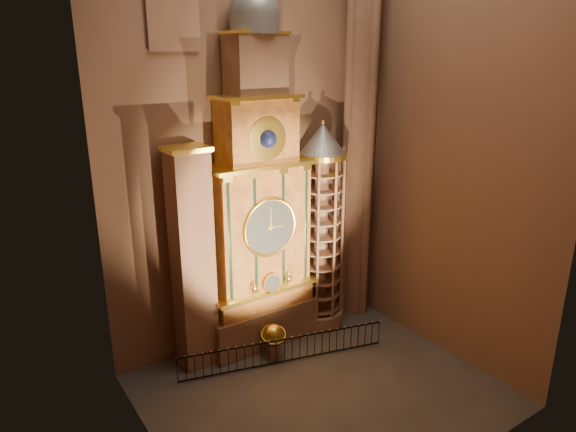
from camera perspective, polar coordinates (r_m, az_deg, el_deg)
floor at (r=23.32m, az=3.67°, el=-18.82°), size 14.00×14.00×0.00m
wall_back at (r=23.89m, az=-4.79°, el=10.78°), size 22.00×0.00×22.00m
wall_left at (r=15.65m, az=-16.35°, el=6.41°), size 0.00×22.00×22.00m
wall_right at (r=23.90m, az=17.82°, el=10.01°), size 0.00×22.00×22.00m
astronomical_clock at (r=23.93m, az=-3.30°, el=0.22°), size 5.60×2.41×16.70m
portrait_tower at (r=23.03m, az=-10.54°, el=-4.84°), size 1.80×1.60×10.20m
stair_turret at (r=26.05m, az=3.67°, el=-1.58°), size 2.50×2.50×10.80m
gothic_pier at (r=26.65m, az=8.03°, el=11.39°), size 2.04×2.04×22.00m
celestial_globe at (r=24.83m, az=-1.62°, el=-13.40°), size 1.51×1.47×1.73m
iron_railing at (r=24.60m, az=-0.40°, el=-14.73°), size 9.51×2.64×1.23m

